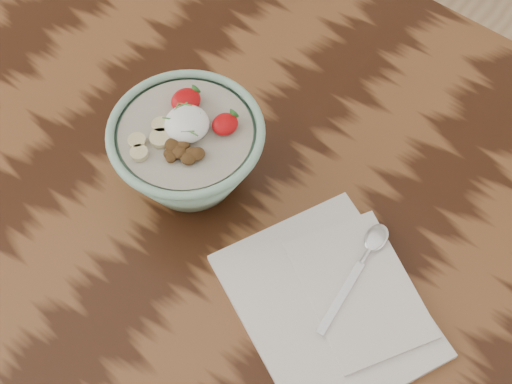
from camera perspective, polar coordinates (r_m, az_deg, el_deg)
table at (r=100.11cm, az=-1.68°, el=-2.20°), size 160.00×90.00×75.00cm
breakfast_bowl at (r=87.60cm, az=-5.44°, el=3.33°), size 18.89×18.89×12.67cm
napkin at (r=84.36cm, az=6.27°, el=-8.71°), size 29.86×27.51×1.48cm
spoon at (r=86.23cm, az=8.93°, el=-4.78°), size 3.79×16.33×0.85cm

